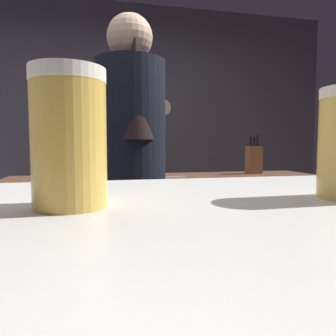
# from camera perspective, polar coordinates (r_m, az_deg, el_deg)

# --- Properties ---
(wall_back) EXTENTS (5.20, 0.10, 2.70)m
(wall_back) POSITION_cam_1_polar(r_m,az_deg,el_deg) (3.60, -10.83, 7.39)
(wall_back) COLOR #4C4753
(wall_back) RESTS_ON ground
(prep_counter) EXTENTS (2.10, 0.60, 0.94)m
(prep_counter) POSITION_cam_1_polar(r_m,az_deg,el_deg) (2.15, 0.39, -14.17)
(prep_counter) COLOR brown
(prep_counter) RESTS_ON ground
(back_shelf) EXTENTS (0.77, 0.36, 1.24)m
(back_shelf) POSITION_cam_1_polar(r_m,az_deg,el_deg) (3.36, -10.46, -4.89)
(back_shelf) COLOR #3C3437
(back_shelf) RESTS_ON ground
(bartender) EXTENTS (0.46, 0.53, 1.77)m
(bartender) POSITION_cam_1_polar(r_m,az_deg,el_deg) (1.55, -6.70, -0.25)
(bartender) COLOR #2E2936
(bartender) RESTS_ON ground
(knife_block) EXTENTS (0.10, 0.08, 0.28)m
(knife_block) POSITION_cam_1_polar(r_m,az_deg,el_deg) (2.38, 15.35, 1.57)
(knife_block) COLOR #915C36
(knife_block) RESTS_ON prep_counter
(mixing_bowl) EXTENTS (0.17, 0.17, 0.05)m
(mixing_bowl) POSITION_cam_1_polar(r_m,az_deg,el_deg) (2.04, -16.75, -1.24)
(mixing_bowl) COLOR teal
(mixing_bowl) RESTS_ON prep_counter
(chefs_knife) EXTENTS (0.24, 0.09, 0.01)m
(chefs_knife) POSITION_cam_1_polar(r_m,az_deg,el_deg) (2.00, 0.14, -1.71)
(chefs_knife) COLOR silver
(chefs_knife) RESTS_ON prep_counter
(pint_glass_near) EXTENTS (0.08, 0.08, 0.15)m
(pint_glass_near) POSITION_cam_1_polar(r_m,az_deg,el_deg) (0.36, -17.51, 5.09)
(pint_glass_near) COLOR gold
(pint_glass_near) RESTS_ON bar_counter
(bottle_vinegar) EXTENTS (0.07, 0.07, 0.22)m
(bottle_vinegar) POSITION_cam_1_polar(r_m,az_deg,el_deg) (3.28, -14.43, 7.13)
(bottle_vinegar) COLOR #477E36
(bottle_vinegar) RESTS_ON back_shelf
(bottle_olive_oil) EXTENTS (0.07, 0.07, 0.18)m
(bottle_olive_oil) POSITION_cam_1_polar(r_m,az_deg,el_deg) (3.41, -9.48, 6.84)
(bottle_olive_oil) COLOR #4F8E32
(bottle_olive_oil) RESTS_ON back_shelf
(bottle_hot_sauce) EXTENTS (0.06, 0.06, 0.24)m
(bottle_hot_sauce) POSITION_cam_1_polar(r_m,az_deg,el_deg) (3.39, -6.03, 7.31)
(bottle_hot_sauce) COLOR red
(bottle_hot_sauce) RESTS_ON back_shelf
(bottle_soy) EXTENTS (0.07, 0.07, 0.19)m
(bottle_soy) POSITION_cam_1_polar(r_m,az_deg,el_deg) (3.39, -14.54, 6.82)
(bottle_soy) COLOR #315191
(bottle_soy) RESTS_ON back_shelf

